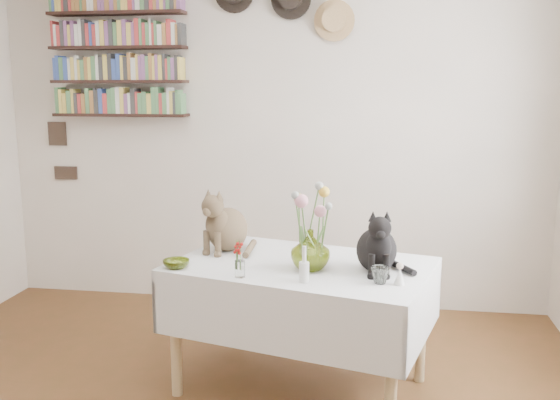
% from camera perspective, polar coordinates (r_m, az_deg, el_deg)
% --- Properties ---
extents(room, '(4.08, 4.58, 2.58)m').
position_cam_1_polar(room, '(2.37, -10.02, 1.46)').
color(room, brown).
rests_on(room, ground).
extents(dining_table, '(1.47, 1.14, 0.70)m').
position_cam_1_polar(dining_table, '(3.33, 1.99, -8.66)').
color(dining_table, white).
rests_on(dining_table, room).
extents(tabby_cat, '(0.35, 0.38, 0.37)m').
position_cam_1_polar(tabby_cat, '(3.51, -4.82, -1.64)').
color(tabby_cat, brown).
rests_on(tabby_cat, dining_table).
extents(black_cat, '(0.25, 0.30, 0.33)m').
position_cam_1_polar(black_cat, '(3.15, 8.84, -3.48)').
color(black_cat, black).
rests_on(black_cat, dining_table).
extents(flower_vase, '(0.25, 0.25, 0.21)m').
position_cam_1_polar(flower_vase, '(3.14, 2.79, -4.57)').
color(flower_vase, '#97AA34').
rests_on(flower_vase, dining_table).
extents(green_bowl, '(0.16, 0.16, 0.04)m').
position_cam_1_polar(green_bowl, '(3.23, -9.47, -5.79)').
color(green_bowl, '#97AA34').
rests_on(green_bowl, dining_table).
extents(drinking_glass, '(0.09, 0.09, 0.08)m').
position_cam_1_polar(drinking_glass, '(2.98, 9.14, -6.79)').
color(drinking_glass, white).
rests_on(drinking_glass, dining_table).
extents(candlestick, '(0.05, 0.05, 0.17)m').
position_cam_1_polar(candlestick, '(2.96, 2.22, -6.42)').
color(candlestick, white).
rests_on(candlestick, dining_table).
extents(berry_jar, '(0.05, 0.05, 0.20)m').
position_cam_1_polar(berry_jar, '(3.03, -3.70, -5.40)').
color(berry_jar, white).
rests_on(berry_jar, dining_table).
extents(porcelain_figurine, '(0.06, 0.06, 0.11)m').
position_cam_1_polar(porcelain_figurine, '(2.98, 10.88, -6.75)').
color(porcelain_figurine, white).
rests_on(porcelain_figurine, dining_table).
extents(flower_bouquet, '(0.17, 0.13, 0.39)m').
position_cam_1_polar(flower_bouquet, '(3.10, 2.86, -0.30)').
color(flower_bouquet, '#4C7233').
rests_on(flower_bouquet, flower_vase).
extents(bookshelf_unit, '(1.00, 0.16, 0.91)m').
position_cam_1_polar(bookshelf_unit, '(4.76, -14.57, 12.88)').
color(bookshelf_unit, black).
rests_on(bookshelf_unit, room).
extents(wall_hats, '(0.98, 0.09, 0.48)m').
position_cam_1_polar(wall_hats, '(4.48, 0.53, 17.53)').
color(wall_hats, black).
rests_on(wall_hats, room).
extents(wall_art_plaques, '(0.21, 0.02, 0.44)m').
position_cam_1_polar(wall_art_plaques, '(5.07, -19.40, 4.33)').
color(wall_art_plaques, '#38281E').
rests_on(wall_art_plaques, room).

